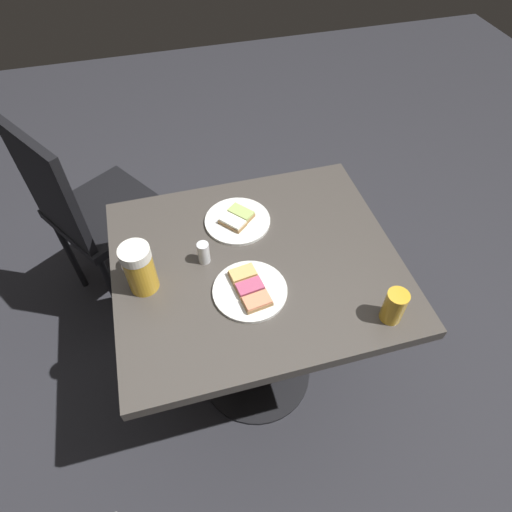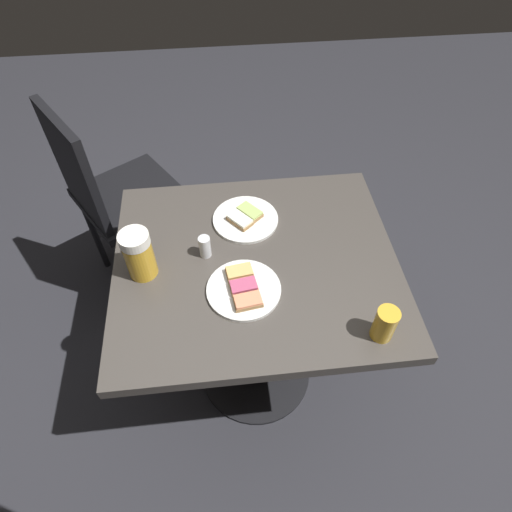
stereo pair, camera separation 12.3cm
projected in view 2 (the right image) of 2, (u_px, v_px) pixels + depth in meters
The scene contains 8 objects.
ground_plane at pixel (256, 372), 1.80m from camera, with size 6.00×6.00×0.00m, color #28282D.
cafe_table at pixel (256, 292), 1.36m from camera, with size 0.81×0.70×0.73m.
plate_near at pixel (244, 289), 1.17m from camera, with size 0.20×0.20×0.03m.
plate_far at pixel (245, 218), 1.34m from camera, with size 0.20×0.20×0.03m.
beer_mug at pixel (139, 253), 1.16m from camera, with size 0.08×0.13×0.15m.
beer_glass_small at pixel (385, 324), 1.05m from camera, with size 0.06×0.06×0.10m, color gold.
salt_shaker at pixel (205, 247), 1.23m from camera, with size 0.03×0.03×0.07m, color silver.
cafe_chair at pixel (113, 193), 1.72m from camera, with size 0.53×0.53×0.91m.
Camera 2 is at (0.09, 0.79, 1.68)m, focal length 30.41 mm.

